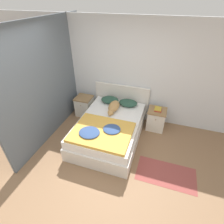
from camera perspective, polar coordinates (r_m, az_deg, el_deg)
The scene contains 13 objects.
ground_plane at distance 3.66m, azimuth -6.70°, elevation -18.76°, with size 16.00×16.00×0.00m, color #896647.
wall_back at distance 4.51m, azimuth 3.48°, elevation 13.02°, with size 9.00×0.06×2.55m.
wall_side_left at distance 4.21m, azimuth -19.81°, elevation 9.40°, with size 0.06×3.10×2.55m.
bed at distance 4.13m, azimuth -0.87°, elevation -5.68°, with size 1.39×1.98×0.52m.
headboard at distance 4.79m, azimuth 3.09°, elevation 3.96°, with size 1.47×0.06×0.94m.
nightstand_left at distance 5.00m, azimuth -8.99°, elevation 2.02°, with size 0.45×0.44×0.55m.
nightstand_right at distance 4.56m, azimuth 14.19°, elevation -2.26°, with size 0.45×0.44×0.55m.
pillow_left at distance 4.60m, azimuth -0.69°, elevation 4.01°, with size 0.47×0.35×0.13m.
pillow_right at distance 4.48m, azimuth 5.30°, elevation 2.98°, with size 0.47×0.35×0.13m.
quilt at distance 3.60m, azimuth -3.50°, elevation -6.46°, with size 1.21×0.97×0.11m.
dog at distance 4.27m, azimuth 0.54°, elevation 1.70°, with size 0.25×0.66×0.19m.
book_stack at distance 4.41m, azimuth 14.77°, elevation 0.93°, with size 0.18×0.23×0.04m.
rug at distance 3.75m, azimuth 17.19°, elevation -18.78°, with size 1.12×0.61×0.00m.
Camera 1 is at (1.07, -1.94, 2.92)m, focal length 28.00 mm.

